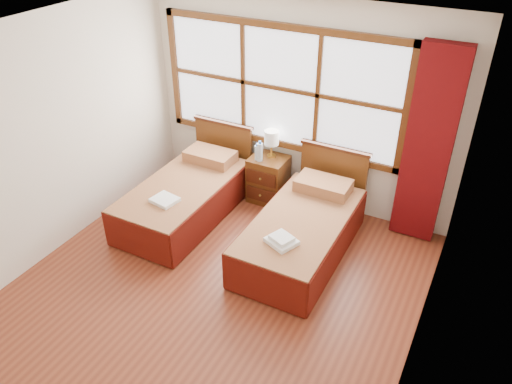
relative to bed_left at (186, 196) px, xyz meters
The scene contains 15 objects.
floor 1.61m from the bed_left, 49.13° to the right, with size 4.50×4.50×0.00m, color brown.
ceiling 2.81m from the bed_left, 49.13° to the right, with size 4.50×4.50×0.00m, color white.
wall_back 1.79m from the bed_left, 45.40° to the left, with size 4.00×4.00×0.00m, color silver.
wall_left 1.84m from the bed_left, 128.78° to the right, with size 4.50×4.50×0.00m, color silver.
wall_right 3.42m from the bed_left, 21.54° to the right, with size 4.50×4.50×0.00m, color silver.
window 1.77m from the bed_left, 52.16° to the left, with size 3.16×0.06×1.56m.
curtain 2.93m from the bed_left, 19.07° to the left, with size 0.50×0.16×2.30m, color #5E090B.
bed_left is the anchor object (origin of this frame).
bed_right 1.59m from the bed_left, ahead, with size 0.95×1.97×0.92m.
nightstand 1.10m from the bed_left, 46.53° to the left, with size 0.47×0.46×0.62m.
towels_left 0.54m from the bed_left, 84.28° to the right, with size 0.32×0.29×0.04m.
towels_right 1.69m from the bed_left, 19.46° to the right, with size 0.36×0.35×0.09m.
lamp 1.29m from the bed_left, 48.48° to the left, with size 0.19×0.19×0.36m.
bottle_near 1.05m from the bed_left, 47.59° to the left, with size 0.06×0.06×0.22m.
bottle_far 1.08m from the bed_left, 45.31° to the left, with size 0.07×0.07×0.28m.
Camera 1 is at (2.18, -3.07, 3.68)m, focal length 35.00 mm.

